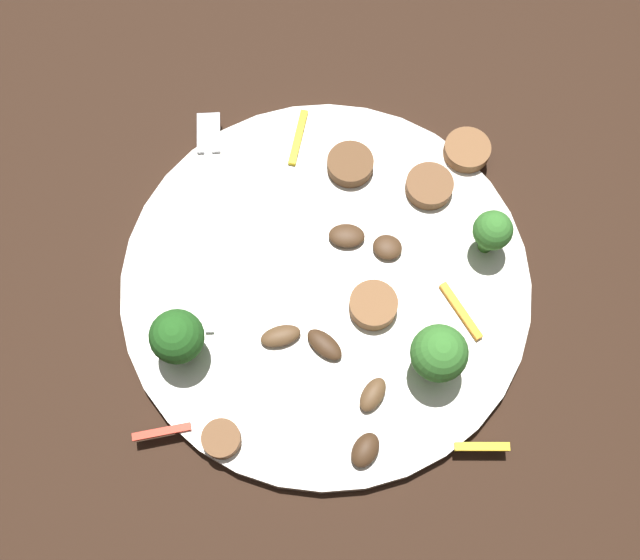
{
  "coord_description": "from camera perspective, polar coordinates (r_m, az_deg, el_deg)",
  "views": [
    {
      "loc": [
        -0.2,
        -0.0,
        0.54
      ],
      "look_at": [
        0.0,
        0.0,
        0.01
      ],
      "focal_mm": 43.82,
      "sensor_mm": 36.0,
      "label": 1
    }
  ],
  "objects": [
    {
      "name": "broccoli_floret_2",
      "position": [
        0.53,
        -10.84,
        -4.1
      ],
      "size": [
        0.04,
        0.04,
        0.05
      ],
      "color": "#296420",
      "rests_on": "plate"
    },
    {
      "name": "broccoli_floret_0",
      "position": [
        0.52,
        8.23,
        -5.33
      ],
      "size": [
        0.04,
        0.04,
        0.05
      ],
      "color": "#408630",
      "rests_on": "plate"
    },
    {
      "name": "mushroom_2",
      "position": [
        0.57,
        1.54,
        3.26
      ],
      "size": [
        0.02,
        0.03,
        0.01
      ],
      "primitive_type": "ellipsoid",
      "rotation": [
        0.0,
        0.0,
        1.54
      ],
      "color": "#4C331E",
      "rests_on": "plate"
    },
    {
      "name": "plate",
      "position": [
        0.57,
        0.0,
        -0.22
      ],
      "size": [
        0.3,
        0.3,
        0.01
      ],
      "primitive_type": "cylinder",
      "color": "white",
      "rests_on": "ground_plane"
    },
    {
      "name": "mushroom_0",
      "position": [
        0.55,
        -3.34,
        -4.09
      ],
      "size": [
        0.02,
        0.03,
        0.01
      ],
      "primitive_type": "ellipsoid",
      "rotation": [
        0.0,
        0.0,
        1.86
      ],
      "color": "brown",
      "rests_on": "plate"
    },
    {
      "name": "sausage_slice_0",
      "position": [
        0.6,
        7.58,
        6.82
      ],
      "size": [
        0.04,
        0.04,
        0.01
      ],
      "primitive_type": "cylinder",
      "rotation": [
        0.0,
        0.0,
        1.72
      ],
      "color": "brown",
      "rests_on": "plate"
    },
    {
      "name": "sausage_slice_3",
      "position": [
        0.6,
        1.82,
        8.45
      ],
      "size": [
        0.05,
        0.05,
        0.01
      ],
      "primitive_type": "cylinder",
      "rotation": [
        0.0,
        0.0,
        2.19
      ],
      "color": "brown",
      "rests_on": "plate"
    },
    {
      "name": "mushroom_1",
      "position": [
        0.54,
        3.43,
        -8.34
      ],
      "size": [
        0.03,
        0.03,
        0.01
      ],
      "primitive_type": "ellipsoid",
      "rotation": [
        0.0,
        0.0,
        5.76
      ],
      "color": "brown",
      "rests_on": "plate"
    },
    {
      "name": "pepper_strip_1",
      "position": [
        0.56,
        9.82,
        -2.24
      ],
      "size": [
        0.04,
        0.03,
        0.0
      ],
      "primitive_type": "cube",
      "rotation": [
        0.0,
        0.0,
        3.69
      ],
      "color": "orange",
      "rests_on": "plate"
    },
    {
      "name": "pepper_strip_3",
      "position": [
        0.55,
        -11.92,
        -10.79
      ],
      "size": [
        0.01,
        0.04,
        0.0
      ],
      "primitive_type": "cube",
      "rotation": [
        0.0,
        0.0,
        1.79
      ],
      "color": "red",
      "rests_on": "plate"
    },
    {
      "name": "broccoli_floret_1",
      "position": [
        0.56,
        12.06,
        3.51
      ],
      "size": [
        0.03,
        0.03,
        0.04
      ],
      "color": "#408630",
      "rests_on": "plate"
    },
    {
      "name": "mushroom_3",
      "position": [
        0.55,
        -0.19,
        -4.73
      ],
      "size": [
        0.03,
        0.03,
        0.01
      ],
      "primitive_type": "ellipsoid",
      "rotation": [
        0.0,
        0.0,
        0.86
      ],
      "color": "#422B19",
      "rests_on": "plate"
    },
    {
      "name": "pepper_strip_0",
      "position": [
        0.62,
        -2.0,
        10.38
      ],
      "size": [
        0.05,
        0.01,
        0.0
      ],
      "primitive_type": "cube",
      "rotation": [
        0.0,
        0.0,
        2.96
      ],
      "color": "yellow",
      "rests_on": "plate"
    },
    {
      "name": "mushroom_5",
      "position": [
        0.57,
        4.53,
        2.41
      ],
      "size": [
        0.03,
        0.03,
        0.01
      ],
      "primitive_type": "ellipsoid",
      "rotation": [
        0.0,
        0.0,
        4.42
      ],
      "color": "#4C331E",
      "rests_on": "plate"
    },
    {
      "name": "sausage_slice_1",
      "position": [
        0.62,
        10.29,
        9.33
      ],
      "size": [
        0.05,
        0.05,
        0.01
      ],
      "primitive_type": "cylinder",
      "rotation": [
        0.0,
        0.0,
        1.11
      ],
      "color": "brown",
      "rests_on": "plate"
    },
    {
      "name": "sausage_slice_2",
      "position": [
        0.54,
        -7.67,
        -11.41
      ],
      "size": [
        0.03,
        0.03,
        0.01
      ],
      "primitive_type": "cylinder",
      "rotation": [
        0.0,
        0.0,
        0.16
      ],
      "color": "brown",
      "rests_on": "plate"
    },
    {
      "name": "pepper_strip_2",
      "position": [
        0.54,
        11.31,
        -11.84
      ],
      "size": [
        0.01,
        0.04,
        0.0
      ],
      "primitive_type": "cube",
      "rotation": [
        0.0,
        0.0,
        4.73
      ],
      "color": "yellow",
      "rests_on": "plate"
    },
    {
      "name": "mushroom_4",
      "position": [
        0.53,
        2.86,
        -12.29
      ],
      "size": [
        0.03,
        0.03,
        0.01
      ],
      "primitive_type": "ellipsoid",
      "rotation": [
        0.0,
        0.0,
        5.78
      ],
      "color": "#422B19",
      "rests_on": "plate"
    },
    {
      "name": "sausage_slice_4",
      "position": [
        0.55,
        3.48,
        -1.84
      ],
      "size": [
        0.04,
        0.04,
        0.01
      ],
      "primitive_type": "cylinder",
      "rotation": [
        0.0,
        0.0,
        0.15
      ],
      "color": "brown",
      "rests_on": "plate"
    },
    {
      "name": "fork",
      "position": [
        0.6,
        -8.51,
        5.8
      ],
      "size": [
        0.18,
        0.03,
        0.0
      ],
      "rotation": [
        0.0,
        0.0,
        0.08
      ],
      "color": "silver",
      "rests_on": "plate"
    },
    {
      "name": "ground_plane",
      "position": [
        0.58,
        0.0,
        -0.43
      ],
      "size": [
        1.4,
        1.4,
        0.0
      ],
      "primitive_type": "plane",
      "color": "black"
    }
  ]
}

